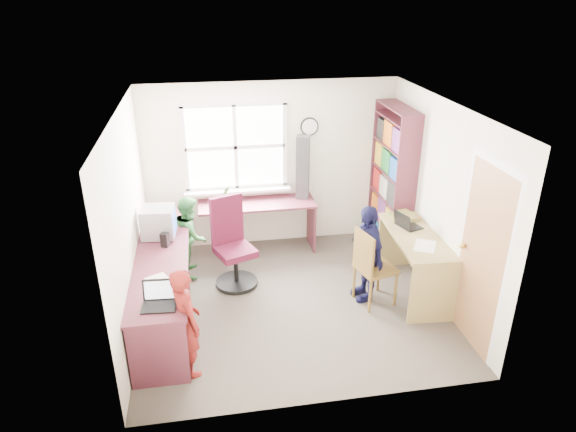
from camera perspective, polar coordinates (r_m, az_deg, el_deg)
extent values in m
cube|color=#403932|center=(6.44, 0.38, -9.54)|extent=(3.60, 3.40, 0.02)
cube|color=white|center=(5.46, 0.45, 11.99)|extent=(3.60, 3.40, 0.02)
cube|color=white|center=(7.42, -1.91, 5.67)|extent=(3.60, 0.02, 2.40)
cube|color=white|center=(4.37, 4.39, -8.74)|extent=(3.60, 0.02, 2.40)
cube|color=white|center=(5.83, -17.37, -0.91)|extent=(0.02, 3.40, 2.40)
cube|color=white|center=(6.39, 16.61, 1.44)|extent=(0.02, 3.40, 2.40)
cube|color=white|center=(7.26, -5.86, 7.61)|extent=(1.40, 0.01, 1.20)
cube|color=white|center=(7.25, -5.86, 7.60)|extent=(1.48, 0.04, 1.28)
cube|color=#A67248|center=(5.64, 20.62, -4.60)|extent=(0.02, 0.82, 2.00)
sphere|color=gold|center=(5.87, 18.79, -3.12)|extent=(0.07, 0.07, 0.07)
cylinder|color=black|center=(7.32, 2.39, 9.91)|extent=(0.26, 0.03, 0.26)
cylinder|color=white|center=(7.31, 2.42, 9.87)|extent=(0.22, 0.01, 0.22)
cube|color=#5C2532|center=(6.09, -13.84, -4.27)|extent=(0.60, 2.70, 0.03)
cube|color=#5C2532|center=(7.29, -3.49, 1.37)|extent=(1.65, 0.56, 0.03)
cube|color=#5C2532|center=(6.28, -13.50, -7.27)|extent=(0.56, 0.03, 0.72)
cube|color=#5C2532|center=(5.20, -14.18, -14.88)|extent=(0.56, 0.03, 0.72)
cube|color=#5C2532|center=(7.43, -13.04, -1.96)|extent=(0.56, 0.03, 0.72)
cube|color=#5C2532|center=(7.56, 2.61, -0.84)|extent=(0.03, 0.52, 0.72)
cube|color=#5C2532|center=(5.49, -13.96, -12.44)|extent=(0.54, 0.45, 0.72)
cube|color=#9C864E|center=(6.45, 14.35, -2.16)|extent=(0.73, 1.42, 0.03)
cube|color=#9C864E|center=(6.10, 16.03, -8.32)|extent=(0.60, 0.07, 0.77)
cube|color=#9C864E|center=(7.19, 12.29, -2.63)|extent=(0.60, 0.07, 0.77)
cube|color=#5C2532|center=(6.95, 12.93, 2.40)|extent=(0.30, 0.02, 2.10)
cube|color=#5C2532|center=(7.82, 10.24, 5.14)|extent=(0.30, 0.02, 2.10)
cube|color=#5C2532|center=(7.09, 12.22, 11.72)|extent=(0.30, 1.00, 0.02)
cube|color=#5C2532|center=(7.78, 10.90, -2.98)|extent=(0.30, 1.00, 0.02)
cube|color=#5C2532|center=(7.62, 11.11, -0.58)|extent=(0.30, 1.00, 0.02)
cube|color=#5C2532|center=(7.47, 11.35, 2.06)|extent=(0.30, 1.00, 0.02)
cube|color=#5C2532|center=(7.34, 11.59, 4.80)|extent=(0.30, 1.00, 0.02)
cube|color=#5C2532|center=(7.22, 11.84, 7.64)|extent=(0.30, 1.00, 0.02)
cube|color=#5C2532|center=(7.13, 12.11, 10.56)|extent=(0.30, 1.00, 0.02)
cube|color=#AD1A18|center=(7.47, 11.76, -3.03)|extent=(0.25, 0.28, 0.27)
cube|color=#184C94|center=(7.73, 10.94, -1.90)|extent=(0.25, 0.30, 0.29)
cube|color=#1D7B2F|center=(7.98, 10.22, -0.91)|extent=(0.25, 0.26, 0.30)
cube|color=gold|center=(7.30, 12.01, -0.40)|extent=(0.25, 0.28, 0.30)
cube|color=#6E317B|center=(7.57, 11.17, 0.66)|extent=(0.25, 0.30, 0.32)
cube|color=orange|center=(7.83, 10.41, 1.42)|extent=(0.25, 0.26, 0.29)
cube|color=#252525|center=(7.15, 12.28, 2.42)|extent=(0.25, 0.28, 0.32)
cube|color=beige|center=(7.43, 11.39, 3.22)|extent=(0.25, 0.30, 0.29)
cube|color=#AD1A18|center=(7.69, 10.63, 4.08)|extent=(0.25, 0.26, 0.30)
cube|color=#184C94|center=(7.03, 12.54, 5.16)|extent=(0.25, 0.28, 0.29)
cube|color=#1D7B2F|center=(7.31, 11.64, 6.06)|extent=(0.25, 0.30, 0.30)
cube|color=gold|center=(7.57, 10.86, 6.84)|extent=(0.25, 0.26, 0.32)
cube|color=#6E317B|center=(6.91, 12.84, 8.20)|extent=(0.25, 0.28, 0.30)
cube|color=orange|center=(7.19, 11.91, 8.99)|extent=(0.25, 0.30, 0.32)
cube|color=#252525|center=(7.47, 11.08, 9.49)|extent=(0.25, 0.26, 0.29)
cylinder|color=black|center=(6.78, -5.72, -7.34)|extent=(0.71, 0.71, 0.05)
cylinder|color=black|center=(6.67, -5.80, -5.71)|extent=(0.08, 0.08, 0.41)
cube|color=#480D21|center=(6.55, -5.88, -3.94)|extent=(0.58, 0.58, 0.09)
cube|color=#480D21|center=(6.56, -6.83, -0.33)|extent=(0.43, 0.23, 0.64)
cylinder|color=brown|center=(6.19, 9.11, -8.77)|extent=(0.04, 0.04, 0.45)
cylinder|color=brown|center=(6.38, 11.87, -7.95)|extent=(0.04, 0.04, 0.45)
cylinder|color=brown|center=(6.45, 7.35, -7.19)|extent=(0.04, 0.04, 0.45)
cylinder|color=brown|center=(6.62, 10.05, -6.46)|extent=(0.04, 0.04, 0.45)
cube|color=brown|center=(6.29, 9.74, -5.74)|extent=(0.52, 0.52, 0.04)
cube|color=brown|center=(6.06, 8.41, -4.01)|extent=(0.13, 0.40, 0.50)
cube|color=#9C9CA0|center=(6.50, -14.05, -2.14)|extent=(0.30, 0.25, 0.02)
cube|color=#9C9CA0|center=(6.42, -14.22, -0.63)|extent=(0.42, 0.38, 0.37)
cube|color=#3F72F2|center=(6.39, -12.49, -0.58)|extent=(0.03, 0.30, 0.26)
cube|color=black|center=(5.16, -14.13, -9.68)|extent=(0.35, 0.26, 0.02)
cube|color=black|center=(5.20, -14.07, -7.92)|extent=(0.33, 0.08, 0.22)
cube|color=white|center=(5.19, -14.08, -7.98)|extent=(0.29, 0.06, 0.18)
cube|color=black|center=(6.63, 13.27, -1.04)|extent=(0.31, 0.36, 0.02)
cube|color=black|center=(6.52, 12.57, -0.45)|extent=(0.15, 0.31, 0.20)
cube|color=#3F72F2|center=(6.52, 12.62, -0.43)|extent=(0.12, 0.27, 0.16)
cube|color=black|center=(6.21, -13.53, -2.58)|extent=(0.11, 0.11, 0.17)
cube|color=black|center=(6.67, -13.36, -0.60)|extent=(0.10, 0.10, 0.17)
cube|color=black|center=(7.30, 1.65, 5.42)|extent=(0.22, 0.21, 0.92)
cube|color=#B62916|center=(6.80, 12.66, -0.10)|extent=(0.39, 0.39, 0.06)
cube|color=silver|center=(5.56, -14.07, -7.03)|extent=(0.33, 0.37, 0.00)
cube|color=silver|center=(6.19, 14.98, -3.24)|extent=(0.36, 0.40, 0.00)
imported|color=#31732E|center=(7.17, -7.07, 2.22)|extent=(0.19, 0.17, 0.29)
imported|color=maroon|center=(5.18, -11.24, -11.49)|extent=(0.43, 0.50, 1.17)
imported|color=#2D7233|center=(6.90, -10.77, -2.14)|extent=(0.43, 0.54, 1.10)
imported|color=#121239|center=(6.29, 8.72, -4.07)|extent=(0.40, 0.76, 1.23)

